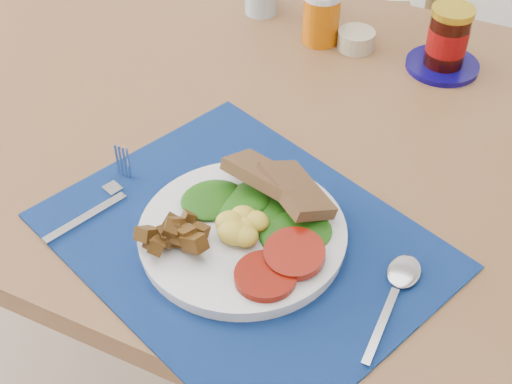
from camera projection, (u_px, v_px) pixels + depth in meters
table at (197, 138)px, 1.21m from camera, size 1.40×0.90×0.75m
chair_far at (341, 9)px, 1.70m from camera, size 0.57×0.56×1.17m
placemat at (243, 240)px, 0.92m from camera, size 0.58×0.52×0.00m
breakfast_plate at (237, 230)px, 0.91m from camera, size 0.26×0.26×0.06m
fork at (103, 199)px, 0.97m from camera, size 0.06×0.18×0.00m
spoon at (397, 289)px, 0.86m from camera, size 0.04×0.17×0.01m
juice_glass at (321, 18)px, 1.25m from camera, size 0.07×0.07×0.09m
ramekin at (356, 40)px, 1.26m from camera, size 0.07×0.07×0.03m
jam_on_saucer at (447, 42)px, 1.19m from camera, size 0.12×0.12×0.11m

